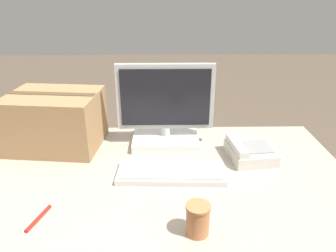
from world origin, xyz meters
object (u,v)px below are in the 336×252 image
at_px(keyboard, 171,173).
at_px(desk_phone, 249,152).
at_px(monitor, 165,115).
at_px(cardboard_box, 56,120).
at_px(pen_marker, 39,218).
at_px(paper_cup_right, 198,219).

bearing_deg(keyboard, desk_phone, 24.16).
distance_m(monitor, keyboard, 0.32).
bearing_deg(cardboard_box, monitor, 1.91).
bearing_deg(keyboard, pen_marker, -146.98).
relative_size(monitor, desk_phone, 1.97).
height_order(cardboard_box, pen_marker, cardboard_box).
xyz_separation_m(keyboard, paper_cup_right, (0.07, -0.33, 0.04)).
xyz_separation_m(monitor, keyboard, (0.02, -0.30, -0.13)).
height_order(keyboard, paper_cup_right, paper_cup_right).
xyz_separation_m(keyboard, desk_phone, (0.34, 0.14, 0.02)).
bearing_deg(desk_phone, monitor, 149.36).
distance_m(monitor, cardboard_box, 0.50).
xyz_separation_m(keyboard, cardboard_box, (-0.52, 0.28, 0.11)).
distance_m(keyboard, desk_phone, 0.37).
xyz_separation_m(monitor, pen_marker, (-0.42, -0.55, -0.14)).
bearing_deg(cardboard_box, keyboard, -28.11).
bearing_deg(paper_cup_right, pen_marker, 172.10).
bearing_deg(pen_marker, desk_phone, 132.62).
distance_m(monitor, pen_marker, 0.71).
relative_size(desk_phone, pen_marker, 1.75).
relative_size(keyboard, desk_phone, 1.91).
bearing_deg(keyboard, cardboard_box, 154.27).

